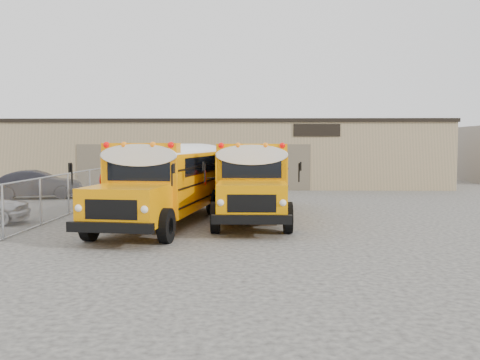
{
  "coord_description": "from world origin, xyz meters",
  "views": [
    {
      "loc": [
        1.98,
        -19.6,
        3.1
      ],
      "look_at": [
        1.4,
        1.82,
        1.6
      ],
      "focal_mm": 40.0,
      "sensor_mm": 36.0,
      "label": 1
    }
  ],
  "objects_px": {
    "school_bus_right": "(251,167)",
    "tarp_bundle": "(261,204)",
    "car_dark": "(37,185)",
    "school_bus_left": "(206,168)"
  },
  "relations": [
    {
      "from": "school_bus_right",
      "to": "tarp_bundle",
      "type": "height_order",
      "value": "school_bus_right"
    },
    {
      "from": "school_bus_right",
      "to": "car_dark",
      "type": "xyz_separation_m",
      "value": [
        -11.89,
        0.24,
        -1.01
      ]
    },
    {
      "from": "car_dark",
      "to": "tarp_bundle",
      "type": "bearing_deg",
      "value": -140.78
    },
    {
      "from": "tarp_bundle",
      "to": "school_bus_right",
      "type": "bearing_deg",
      "value": 92.75
    },
    {
      "from": "school_bus_left",
      "to": "tarp_bundle",
      "type": "relative_size",
      "value": 7.13
    },
    {
      "from": "tarp_bundle",
      "to": "car_dark",
      "type": "distance_m",
      "value": 15.25
    },
    {
      "from": "school_bus_left",
      "to": "school_bus_right",
      "type": "height_order",
      "value": "school_bus_left"
    },
    {
      "from": "car_dark",
      "to": "school_bus_left",
      "type": "bearing_deg",
      "value": -116.33
    },
    {
      "from": "school_bus_right",
      "to": "tarp_bundle",
      "type": "relative_size",
      "value": 6.91
    },
    {
      "from": "tarp_bundle",
      "to": "school_bus_left",
      "type": "bearing_deg",
      "value": 111.42
    }
  ]
}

